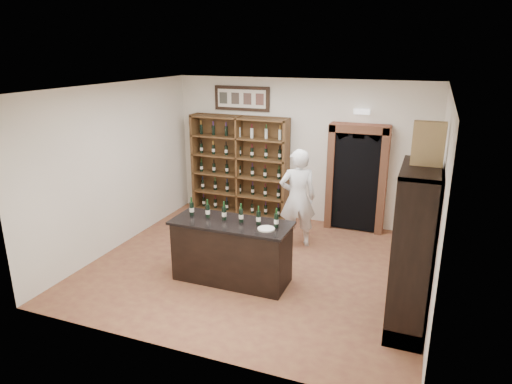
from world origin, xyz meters
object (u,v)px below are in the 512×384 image
Objects in this scene: side_cabinet at (413,275)px; wine_crate at (429,144)px; wine_shelf at (240,166)px; tasting_counter at (232,252)px; shopkeeper at (298,198)px; counter_bottle_0 at (192,209)px.

side_cabinet is 1.72m from wine_crate.
wine_crate is (3.83, -3.13, 1.37)m from wine_shelf.
wine_crate is (0.00, 0.11, 1.71)m from side_cabinet.
shopkeeper is at bearing 71.18° from tasting_counter.
shopkeeper is 3.47× the size of wine_crate.
tasting_counter is (1.10, -2.93, -0.61)m from wine_shelf.
counter_bottle_0 is at bearing 27.33° from shopkeeper.
side_cabinet is (2.72, -0.30, 0.26)m from tasting_counter.
shopkeeper is (0.58, 1.70, 0.44)m from tasting_counter.
counter_bottle_0 is 0.14× the size of side_cabinet.
shopkeeper is at bearing 137.03° from side_cabinet.
side_cabinet reaches higher than shopkeeper.
wine_shelf is at bearing 110.56° from tasting_counter.
shopkeeper is (1.30, 1.65, -0.18)m from counter_bottle_0.
tasting_counter is at bearing 46.79° from shopkeeper.
shopkeeper is at bearing 51.72° from counter_bottle_0.
tasting_counter is at bearing 173.72° from side_cabinet.
wine_crate is (2.15, -1.89, 1.54)m from shopkeeper.
counter_bottle_0 is at bearing -82.48° from wine_shelf.
counter_bottle_0 is at bearing 176.25° from wine_crate.
counter_bottle_0 is 0.16× the size of shopkeeper.
tasting_counter is 0.85× the size of side_cabinet.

